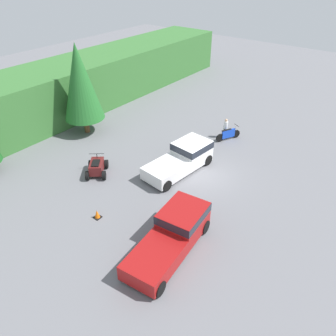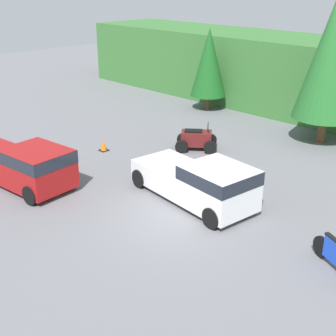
% 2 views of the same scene
% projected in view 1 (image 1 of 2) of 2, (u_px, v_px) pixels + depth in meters
% --- Properties ---
extents(ground_plane, '(80.00, 80.00, 0.00)m').
position_uv_depth(ground_plane, '(204.00, 174.00, 22.74)').
color(ground_plane, slate).
extents(hillside_backdrop, '(44.00, 6.00, 4.47)m').
position_uv_depth(hillside_backdrop, '(56.00, 92.00, 29.64)').
color(hillside_backdrop, '#387033').
rests_on(hillside_backdrop, ground_plane).
extents(tree_mid_left, '(3.25, 3.25, 7.38)m').
position_uv_depth(tree_mid_left, '(80.00, 82.00, 25.66)').
color(tree_mid_left, brown).
rests_on(tree_mid_left, ground_plane).
extents(pickup_truck_red, '(5.78, 2.72, 1.76)m').
position_uv_depth(pickup_truck_red, '(174.00, 232.00, 16.72)').
color(pickup_truck_red, maroon).
rests_on(pickup_truck_red, ground_plane).
extents(pickup_truck_second, '(5.48, 2.68, 1.76)m').
position_uv_depth(pickup_truck_second, '(183.00, 157.00, 22.83)').
color(pickup_truck_second, white).
rests_on(pickup_truck_second, ground_plane).
extents(dirt_bike, '(2.08, 1.15, 1.17)m').
position_uv_depth(dirt_bike, '(228.00, 134.00, 26.61)').
color(dirt_bike, black).
rests_on(dirt_bike, ground_plane).
extents(quad_atv, '(2.40, 2.32, 1.29)m').
position_uv_depth(quad_atv, '(97.00, 167.00, 22.50)').
color(quad_atv, black).
rests_on(quad_atv, ground_plane).
extents(rider_person, '(0.44, 0.44, 1.67)m').
position_uv_depth(rider_person, '(226.00, 127.00, 26.72)').
color(rider_person, brown).
rests_on(rider_person, ground_plane).
extents(traffic_cone, '(0.42, 0.42, 0.55)m').
position_uv_depth(traffic_cone, '(97.00, 214.00, 18.88)').
color(traffic_cone, black).
rests_on(traffic_cone, ground_plane).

